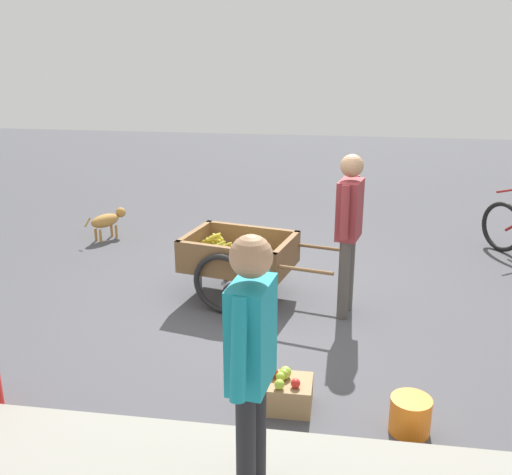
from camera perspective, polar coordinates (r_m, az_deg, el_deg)
The scene contains 7 objects.
ground_plane at distance 6.05m, azimuth 1.13°, elevation -7.22°, with size 24.00×24.00×0.00m, color #47474C.
fruit_cart at distance 6.22m, azimuth -1.66°, elevation -2.07°, with size 1.77×1.11×0.74m.
vendor_person at distance 5.74m, azimuth 9.00°, elevation 1.56°, with size 0.27×0.53×1.63m.
dog at distance 8.41m, azimuth -14.18°, elevation 1.65°, with size 0.40×0.59×0.40m.
plastic_bucket at distance 4.44m, azimuth 14.70°, elevation -16.30°, with size 0.29×0.29×0.26m, color orange.
mixed_fruit_crate at distance 4.56m, azimuth 2.57°, elevation -14.72°, with size 0.44×0.32×0.31m.
bystander_person at distance 3.22m, azimuth -0.46°, elevation -11.19°, with size 0.24×0.58×1.70m.
Camera 1 is at (-0.69, 5.41, 2.62)m, focal length 41.32 mm.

